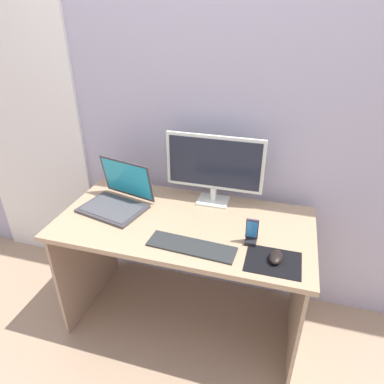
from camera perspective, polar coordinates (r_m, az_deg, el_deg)
ground_plane at (r=2.33m, az=-1.13°, el=-20.07°), size 8.00×8.00×0.00m
wall_back at (r=1.98m, az=2.03°, el=14.03°), size 6.00×0.04×2.50m
door_left at (r=2.59m, az=-25.67°, el=9.28°), size 0.82×0.02×2.02m
desk at (r=1.93m, az=-1.29°, el=-8.75°), size 1.37×0.68×0.73m
monitor at (r=1.92m, az=3.73°, el=4.27°), size 0.55×0.14×0.41m
laptop at (r=2.00m, az=-12.33°, el=-1.04°), size 0.40×0.36×0.26m
keyboard_external at (r=1.66m, az=-0.11°, el=-9.10°), size 0.44×0.15×0.01m
mousepad at (r=1.62m, az=13.40°, el=-11.24°), size 0.25×0.20×0.00m
mouse at (r=1.62m, az=13.83°, el=-10.50°), size 0.07×0.10×0.04m
phone_in_dock at (r=1.69m, az=9.89°, el=-7.03°), size 0.06×0.05×0.14m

